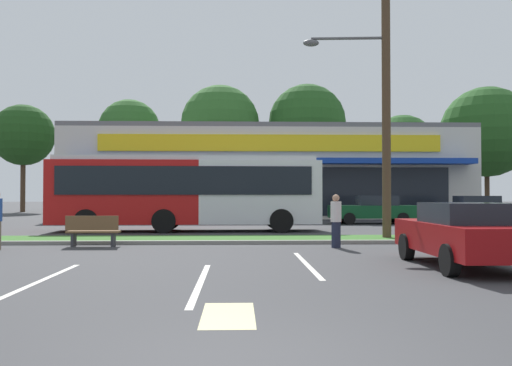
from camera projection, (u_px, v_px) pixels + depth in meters
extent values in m
cube|color=#386B28|center=(243.00, 239.00, 18.76)|extent=(56.00, 2.20, 0.12)
cube|color=gray|center=(243.00, 242.00, 17.55)|extent=(56.00, 0.24, 0.12)
cube|color=silver|center=(39.00, 282.00, 9.96)|extent=(0.12, 4.80, 0.01)
cube|color=silver|center=(200.00, 282.00, 9.90)|extent=(0.12, 4.80, 0.01)
cube|color=silver|center=(307.00, 264.00, 12.48)|extent=(0.12, 4.80, 0.01)
cube|color=beige|center=(228.00, 315.00, 7.21)|extent=(0.70, 1.60, 0.01)
cube|color=beige|center=(266.00, 176.00, 40.89)|extent=(27.48, 11.83, 5.99)
cube|color=black|center=(271.00, 192.00, 34.91)|extent=(23.08, 0.08, 3.12)
cube|color=#14389E|center=(271.00, 161.00, 34.29)|extent=(25.83, 1.40, 0.35)
cube|color=yellow|center=(271.00, 143.00, 34.94)|extent=(21.98, 0.16, 1.08)
cube|color=slate|center=(266.00, 134.00, 40.95)|extent=(27.48, 11.83, 0.30)
cylinder|color=#473323|center=(23.00, 185.00, 50.16)|extent=(0.44, 0.44, 4.99)
sphere|color=#1E4719|center=(23.00, 135.00, 50.26)|extent=(5.63, 5.63, 5.63)
cylinder|color=#473323|center=(129.00, 183.00, 50.44)|extent=(0.44, 0.44, 5.43)
sphere|color=#2D6026|center=(129.00, 130.00, 50.55)|extent=(5.71, 5.71, 5.71)
cylinder|color=#473323|center=(220.00, 184.00, 47.03)|extent=(0.44, 0.44, 5.11)
sphere|color=#2D6026|center=(220.00, 125.00, 47.14)|extent=(6.80, 6.80, 6.80)
cylinder|color=#473323|center=(307.00, 182.00, 47.14)|extent=(0.44, 0.44, 5.35)
sphere|color=#23511E|center=(307.00, 123.00, 47.25)|extent=(6.66, 6.66, 6.66)
cylinder|color=#473323|center=(403.00, 193.00, 49.90)|extent=(0.44, 0.44, 3.58)
sphere|color=#23511E|center=(403.00, 148.00, 49.98)|extent=(6.09, 6.09, 6.09)
cylinder|color=#473323|center=(487.00, 189.00, 50.67)|extent=(0.44, 0.44, 4.30)
sphere|color=#23511E|center=(487.00, 132.00, 50.78)|extent=(8.39, 8.39, 8.39)
cylinder|color=#4C3826|center=(386.00, 100.00, 18.94)|extent=(0.30, 0.30, 9.80)
cylinder|color=#59595B|center=(348.00, 38.00, 19.04)|extent=(2.60, 0.29, 0.10)
ellipsoid|color=#59595B|center=(311.00, 43.00, 19.09)|extent=(0.56, 0.32, 0.24)
cube|color=#B71414|center=(127.00, 192.00, 23.67)|extent=(6.38, 2.69, 2.70)
cube|color=silver|center=(259.00, 192.00, 23.99)|extent=(5.23, 2.66, 2.70)
cube|color=silver|center=(187.00, 159.00, 23.85)|extent=(11.08, 2.54, 0.20)
cube|color=black|center=(185.00, 180.00, 22.52)|extent=(10.57, 0.29, 1.19)
cube|color=black|center=(318.00, 185.00, 24.14)|extent=(0.11, 2.17, 1.51)
cylinder|color=black|center=(276.00, 218.00, 25.18)|extent=(1.01, 0.32, 1.00)
cylinder|color=black|center=(281.00, 221.00, 22.84)|extent=(1.01, 0.32, 1.00)
cylinder|color=black|center=(170.00, 219.00, 24.91)|extent=(1.01, 0.32, 1.00)
cylinder|color=black|center=(164.00, 221.00, 22.57)|extent=(1.01, 0.32, 1.00)
cylinder|color=black|center=(100.00, 219.00, 24.74)|extent=(1.01, 0.32, 1.00)
cylinder|color=black|center=(86.00, 221.00, 22.40)|extent=(1.01, 0.32, 1.00)
cube|color=brown|center=(94.00, 232.00, 16.82)|extent=(1.60, 0.45, 0.06)
cube|color=brown|center=(92.00, 223.00, 16.63)|extent=(1.60, 0.06, 0.44)
cube|color=#333338|center=(113.00, 239.00, 16.84)|extent=(0.08, 0.36, 0.45)
cube|color=#333338|center=(74.00, 239.00, 16.80)|extent=(0.08, 0.36, 0.45)
cube|color=#0C3F1E|center=(372.00, 212.00, 29.84)|extent=(4.64, 1.77, 0.69)
cube|color=black|center=(376.00, 201.00, 29.87)|extent=(2.09, 1.56, 0.53)
cylinder|color=black|center=(349.00, 219.00, 28.95)|extent=(0.64, 0.22, 0.64)
cylinder|color=black|center=(343.00, 217.00, 30.63)|extent=(0.64, 0.22, 0.64)
cylinder|color=black|center=(403.00, 219.00, 29.04)|extent=(0.64, 0.22, 0.64)
cylinder|color=black|center=(394.00, 217.00, 30.73)|extent=(0.64, 0.22, 0.64)
cube|color=navy|center=(481.00, 211.00, 30.31)|extent=(4.72, 1.73, 0.71)
cube|color=black|center=(477.00, 200.00, 30.32)|extent=(2.13, 1.52, 0.50)
cylinder|color=black|center=(500.00, 217.00, 31.17)|extent=(0.64, 0.22, 0.64)
cylinder|color=black|center=(449.00, 217.00, 31.08)|extent=(0.64, 0.22, 0.64)
cylinder|color=black|center=(461.00, 218.00, 29.44)|extent=(0.64, 0.22, 0.64)
cube|color=maroon|center=(465.00, 238.00, 12.00)|extent=(1.86, 4.39, 0.66)
cube|color=black|center=(469.00, 213.00, 11.79)|extent=(1.63, 1.98, 0.44)
cylinder|color=black|center=(407.00, 247.00, 13.32)|extent=(0.22, 0.64, 0.64)
cylinder|color=black|center=(478.00, 247.00, 13.38)|extent=(0.22, 0.64, 0.64)
cylinder|color=black|center=(450.00, 260.00, 10.60)|extent=(0.22, 0.64, 0.64)
cylinder|color=#1E2338|center=(336.00, 235.00, 16.38)|extent=(0.27, 0.27, 0.78)
cylinder|color=silver|center=(336.00, 212.00, 16.40)|extent=(0.32, 0.32, 0.61)
sphere|color=tan|center=(336.00, 198.00, 16.41)|extent=(0.21, 0.21, 0.21)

